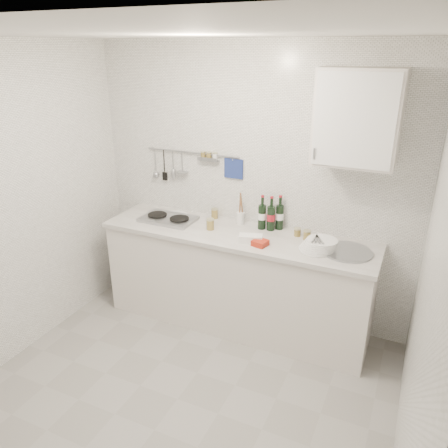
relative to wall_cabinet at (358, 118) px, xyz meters
name	(u,v)px	position (x,y,z in m)	size (l,w,h in m)	color
floor	(177,399)	(-0.90, -1.22, -1.95)	(3.00, 3.00, 0.00)	gray
ceiling	(158,33)	(-0.90, -1.22, 0.55)	(3.00, 3.00, 0.00)	silver
back_wall	(250,187)	(-0.90, 0.18, -0.70)	(3.00, 0.02, 2.50)	silver
wall_left	(2,212)	(-2.40, -1.22, -0.70)	(0.02, 2.80, 2.50)	silver
wall_right	(426,300)	(0.60, -1.22, -0.70)	(0.02, 2.80, 2.50)	silver
counter	(237,281)	(-0.89, -0.12, -1.52)	(2.44, 0.64, 0.96)	silver
wall_rail	(190,162)	(-1.50, 0.15, -0.52)	(0.98, 0.09, 0.34)	#93969B
wall_cabinet	(358,118)	(0.00, 0.00, 0.00)	(0.60, 0.38, 0.70)	silver
plate_stack_hob	(174,217)	(-1.58, -0.05, -1.02)	(0.29, 0.29, 0.02)	#546FBF
plate_stack_sink	(319,245)	(-0.17, -0.17, -0.99)	(0.30, 0.29, 0.10)	white
wine_bottles	(271,213)	(-0.66, 0.08, -0.87)	(0.22, 0.13, 0.31)	black
butter_dish	(251,238)	(-0.72, -0.24, -1.00)	(0.20, 0.10, 0.06)	white
strawberry_punnet	(260,243)	(-0.62, -0.29, -1.01)	(0.11, 0.11, 0.05)	red
utensil_crock	(240,217)	(-0.95, 0.08, -0.96)	(0.07, 0.07, 0.31)	white
jar_a	(215,213)	(-1.23, 0.11, -0.98)	(0.07, 0.07, 0.10)	olive
jar_b	(297,232)	(-0.40, 0.03, -0.99)	(0.06, 0.06, 0.07)	olive
jar_c	(307,235)	(-0.31, -0.01, -0.99)	(0.06, 0.06, 0.09)	olive
jar_d	(210,224)	(-1.14, -0.15, -0.98)	(0.07, 0.07, 0.10)	olive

